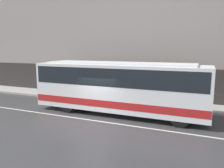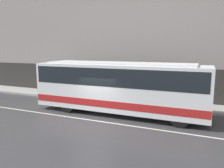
# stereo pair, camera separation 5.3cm
# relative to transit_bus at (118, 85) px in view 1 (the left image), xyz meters

# --- Properties ---
(ground_plane) EXTENTS (60.00, 60.00, 0.00)m
(ground_plane) POSITION_rel_transit_bus_xyz_m (-0.90, -1.99, -1.93)
(ground_plane) COLOR #38383A
(sidewalk) EXTENTS (60.00, 2.50, 0.17)m
(sidewalk) POSITION_rel_transit_bus_xyz_m (-0.90, 3.27, -1.85)
(sidewalk) COLOR #A09E99
(sidewalk) RESTS_ON ground_plane
(building_facade) EXTENTS (60.00, 0.35, 11.56)m
(building_facade) POSITION_rel_transit_bus_xyz_m (-0.90, 4.66, 3.65)
(building_facade) COLOR gray
(building_facade) RESTS_ON ground_plane
(lane_stripe) EXTENTS (54.00, 0.14, 0.01)m
(lane_stripe) POSITION_rel_transit_bus_xyz_m (-0.90, -1.99, -1.93)
(lane_stripe) COLOR beige
(lane_stripe) RESTS_ON ground_plane
(transit_bus) EXTENTS (11.40, 2.60, 3.43)m
(transit_bus) POSITION_rel_transit_bus_xyz_m (0.00, 0.00, 0.00)
(transit_bus) COLOR white
(transit_bus) RESTS_ON ground_plane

